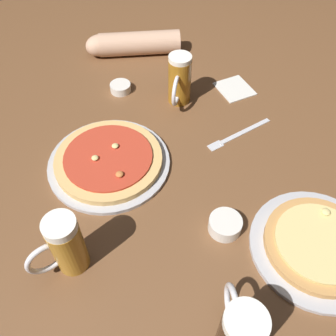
{
  "coord_description": "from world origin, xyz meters",
  "views": [
    {
      "loc": [
        -0.24,
        -0.59,
        0.78
      ],
      "look_at": [
        0.0,
        0.0,
        0.02
      ],
      "focal_mm": 39.43,
      "sensor_mm": 36.0,
      "label": 1
    }
  ],
  "objects": [
    {
      "name": "ground_plane",
      "position": [
        0.0,
        0.0,
        -0.01
      ],
      "size": [
        2.4,
        2.4,
        0.03
      ],
      "primitive_type": "cube",
      "color": "brown"
    },
    {
      "name": "ramekin_butter",
      "position": [
        0.06,
        -0.21,
        0.02
      ],
      "size": [
        0.08,
        0.08,
        0.04
      ],
      "primitive_type": "cylinder",
      "color": "silver",
      "rests_on": "ground_plane"
    },
    {
      "name": "ramekin_sauce",
      "position": [
        -0.01,
        0.39,
        0.01
      ],
      "size": [
        0.07,
        0.07,
        0.03
      ],
      "primitive_type": "cylinder",
      "color": "silver",
      "rests_on": "ground_plane"
    },
    {
      "name": "beer_mug_dark",
      "position": [
        0.15,
        0.27,
        0.08
      ],
      "size": [
        0.1,
        0.12,
        0.16
      ],
      "color": "#9E6619",
      "rests_on": "ground_plane"
    },
    {
      "name": "beer_mug_pale",
      "position": [
        -0.05,
        -0.45,
        0.08
      ],
      "size": [
        0.08,
        0.14,
        0.17
      ],
      "color": "black",
      "rests_on": "ground_plane"
    },
    {
      "name": "beer_mug_amber",
      "position": [
        -0.3,
        -0.16,
        0.08
      ],
      "size": [
        0.13,
        0.07,
        0.17
      ],
      "color": "#B27A23",
      "rests_on": "ground_plane"
    },
    {
      "name": "pizza_plate_near",
      "position": [
        0.23,
        -0.34,
        0.02
      ],
      "size": [
        0.31,
        0.31,
        0.05
      ],
      "color": "#B2B2B7",
      "rests_on": "ground_plane"
    },
    {
      "name": "pizza_plate_far",
      "position": [
        -0.14,
        0.09,
        0.02
      ],
      "size": [
        0.34,
        0.34,
        0.05
      ],
      "color": "#B2B2B7",
      "rests_on": "ground_plane"
    },
    {
      "name": "napkin_folded",
      "position": [
        0.35,
        0.25,
        0.0
      ],
      "size": [
        0.11,
        0.12,
        0.01
      ],
      "primitive_type": "cube",
      "rotation": [
        0.0,
        0.0,
        0.05
      ],
      "color": "silver",
      "rests_on": "ground_plane"
    },
    {
      "name": "diner_arm",
      "position": [
        0.09,
        0.58,
        0.04
      ],
      "size": [
        0.34,
        0.17,
        0.08
      ],
      "color": "tan",
      "rests_on": "ground_plane"
    },
    {
      "name": "fork_left",
      "position": [
        0.25,
        0.05,
        0.0
      ],
      "size": [
        0.23,
        0.06,
        0.01
      ],
      "color": "silver",
      "rests_on": "ground_plane"
    }
  ]
}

